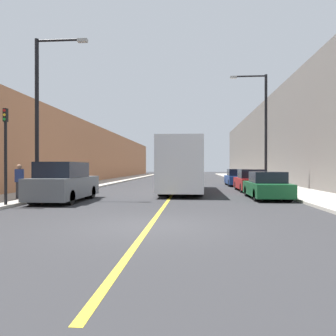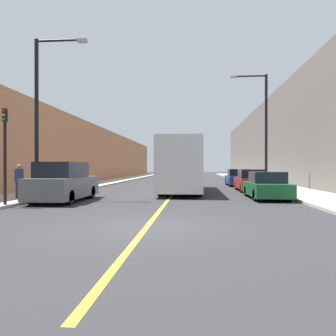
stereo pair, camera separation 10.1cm
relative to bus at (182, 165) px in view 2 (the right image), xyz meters
name	(u,v)px [view 2 (the right image)]	position (x,y,z in m)	size (l,w,h in m)	color
ground_plane	(148,226)	(-0.52, -12.86, -1.81)	(200.00, 200.00, 0.00)	#2D2D30
sidewalk_left	(118,180)	(-8.48, 17.14, -1.75)	(3.29, 72.00, 0.13)	#B2AA9E
sidewalk_right	(250,181)	(7.43, 17.14, -1.75)	(3.29, 72.00, 0.13)	#B2AA9E
building_row_left	(89,155)	(-12.12, 17.14, 1.38)	(4.00, 72.00, 6.38)	#B2724C
building_row_right	(282,141)	(11.08, 17.14, 2.94)	(4.00, 72.00, 9.50)	#66605B
road_center_line	(183,181)	(-0.52, 17.14, -1.81)	(0.16, 72.00, 0.01)	gold
bus	(182,165)	(0.00, 0.00, 0.00)	(2.59, 10.66, 3.41)	silver
parked_suv_left	(64,183)	(-5.59, -6.61, -0.92)	(1.98, 4.99, 1.93)	#51565B
car_right_near	(266,187)	(4.64, -4.53, -1.16)	(1.83, 4.44, 1.44)	#145128
car_right_mid	(251,181)	(4.74, 0.91, -1.13)	(1.80, 4.50, 1.53)	maroon
car_right_far	(237,178)	(4.65, 7.37, -1.14)	(1.79, 4.57, 1.50)	navy
street_lamp_left	(41,108)	(-6.90, -6.27, 2.88)	(2.72, 0.24, 8.02)	black
street_lamp_right	(263,124)	(5.87, 2.31, 3.06)	(2.72, 0.24, 8.36)	black
traffic_light	(5,152)	(-7.03, -9.21, 0.50)	(0.16, 0.18, 4.00)	black
pedestrian	(19,181)	(-7.88, -6.60, -0.80)	(0.37, 0.24, 1.70)	#2D2D33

